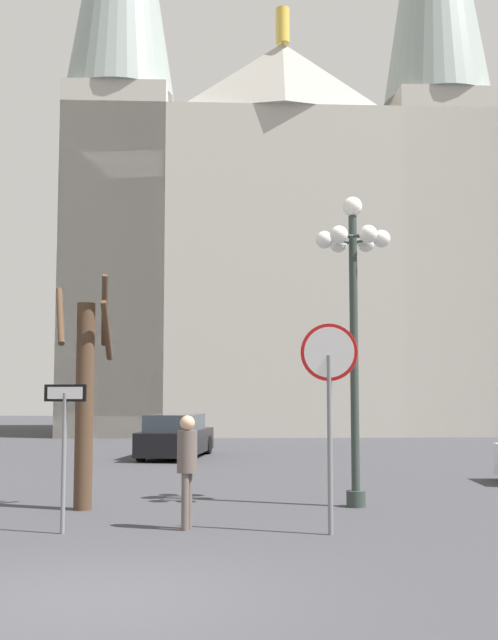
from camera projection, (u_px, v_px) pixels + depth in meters
name	position (u px, v px, depth m)	size (l,w,h in m)	color
ground_plane	(95.00, 599.00, 8.21)	(120.00, 120.00, 0.00)	#38383D
cathedral	(278.00, 212.00, 41.99)	(22.94, 13.73, 36.01)	#ADA89E
stop_sign	(329.00, 383.00, 12.08)	(0.88, 0.18, 3.21)	slate
one_way_arrow_sign	(64.00, 436.00, 12.10)	(0.71, 0.16, 2.27)	slate
street_lamp	(353.00, 291.00, 15.12)	(1.44, 1.29, 5.94)	#2D3833
bare_tree	(85.00, 395.00, 14.58)	(1.19, 1.17, 4.33)	#473323
parked_car_far_black	(176.00, 437.00, 25.82)	(1.86, 4.55, 1.42)	black
pedestrian_walking	(187.00, 460.00, 12.43)	(0.32, 0.32, 1.78)	#594C47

